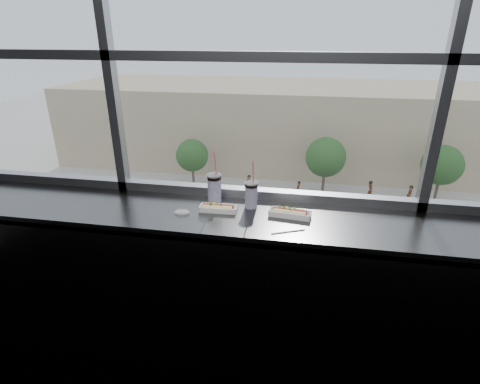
% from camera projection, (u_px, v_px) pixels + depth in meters
% --- Properties ---
extents(wall_back_lower, '(6.00, 0.00, 6.00)m').
position_uv_depth(wall_back_lower, '(261.00, 266.00, 2.75)').
color(wall_back_lower, black).
rests_on(wall_back_lower, ground).
extents(counter, '(6.00, 0.55, 0.06)m').
position_uv_depth(counter, '(258.00, 220.00, 2.29)').
color(counter, '#515151').
rests_on(counter, ground).
extents(counter_fascia, '(6.00, 0.04, 1.04)m').
position_uv_depth(counter_fascia, '(251.00, 315.00, 2.27)').
color(counter_fascia, '#515151').
rests_on(counter_fascia, ground).
extents(hotdog_tray_left, '(0.24, 0.08, 0.06)m').
position_uv_depth(hotdog_tray_left, '(218.00, 208.00, 2.33)').
color(hotdog_tray_left, white).
rests_on(hotdog_tray_left, counter).
extents(hotdog_tray_right, '(0.26, 0.11, 0.06)m').
position_uv_depth(hotdog_tray_right, '(290.00, 213.00, 2.26)').
color(hotdog_tray_right, white).
rests_on(hotdog_tray_right, counter).
extents(soda_cup_left, '(0.10, 0.10, 0.36)m').
position_uv_depth(soda_cup_left, '(214.00, 187.00, 2.44)').
color(soda_cup_left, white).
rests_on(soda_cup_left, counter).
extents(soda_cup_right, '(0.09, 0.09, 0.32)m').
position_uv_depth(soda_cup_right, '(251.00, 193.00, 2.36)').
color(soda_cup_right, white).
rests_on(soda_cup_right, counter).
extents(loose_straw, '(0.19, 0.09, 0.01)m').
position_uv_depth(loose_straw, '(288.00, 232.00, 2.10)').
color(loose_straw, white).
rests_on(loose_straw, counter).
extents(wrapper, '(0.10, 0.07, 0.02)m').
position_uv_depth(wrapper, '(182.00, 212.00, 2.31)').
color(wrapper, silver).
rests_on(wrapper, counter).
extents(plaza_ground, '(120.00, 120.00, 0.00)m').
position_uv_depth(plaza_ground, '(302.00, 145.00, 46.65)').
color(plaza_ground, '#B7B1A9').
rests_on(plaza_ground, ground).
extents(street_asphalt, '(80.00, 10.00, 0.06)m').
position_uv_depth(street_asphalt, '(294.00, 241.00, 25.39)').
color(street_asphalt, black).
rests_on(street_asphalt, plaza_ground).
extents(far_sidewalk, '(80.00, 6.00, 0.04)m').
position_uv_depth(far_sidewalk, '(298.00, 194.00, 32.63)').
color(far_sidewalk, '#B7B1A9').
rests_on(far_sidewalk, plaza_ground).
extents(far_building, '(50.00, 14.00, 8.00)m').
position_uv_depth(far_building, '(303.00, 124.00, 40.09)').
color(far_building, tan).
rests_on(far_building, plaza_ground).
extents(car_far_a, '(3.23, 6.30, 2.01)m').
position_uv_depth(car_far_a, '(163.00, 193.00, 30.33)').
color(car_far_a, black).
rests_on(car_far_a, street_asphalt).
extents(car_near_b, '(2.88, 6.48, 2.13)m').
position_uv_depth(car_near_b, '(185.00, 249.00, 22.36)').
color(car_near_b, black).
rests_on(car_near_b, street_asphalt).
extents(car_near_c, '(3.33, 7.10, 2.31)m').
position_uv_depth(car_near_c, '(292.00, 258.00, 21.31)').
color(car_near_c, maroon).
rests_on(car_near_c, street_asphalt).
extents(car_near_a, '(2.44, 5.65, 1.87)m').
position_uv_depth(car_near_a, '(44.00, 237.00, 23.92)').
color(car_near_a, '#A6A6B6').
rests_on(car_near_a, street_asphalt).
extents(car_far_b, '(3.35, 6.54, 2.09)m').
position_uv_depth(car_far_b, '(344.00, 206.00, 28.03)').
color(car_far_b, '#7C0300').
rests_on(car_far_b, street_asphalt).
extents(car_near_d, '(2.52, 5.60, 1.84)m').
position_uv_depth(car_near_d, '(451.00, 278.00, 20.04)').
color(car_near_d, white).
rests_on(car_near_d, street_asphalt).
extents(pedestrian_d, '(0.74, 0.99, 2.23)m').
position_uv_depth(pedestrian_d, '(409.00, 194.00, 29.85)').
color(pedestrian_d, '#66605B').
rests_on(pedestrian_d, far_sidewalk).
extents(pedestrian_c, '(0.72, 0.96, 2.16)m').
position_uv_depth(pedestrian_c, '(370.00, 189.00, 30.90)').
color(pedestrian_c, '#66605B').
rests_on(pedestrian_c, far_sidewalk).
extents(pedestrian_a, '(0.97, 0.73, 2.19)m').
position_uv_depth(pedestrian_a, '(249.00, 183.00, 32.04)').
color(pedestrian_a, '#66605B').
rests_on(pedestrian_a, far_sidewalk).
extents(pedestrian_b, '(0.64, 0.85, 1.91)m').
position_uv_depth(pedestrian_b, '(298.00, 188.00, 31.36)').
color(pedestrian_b, '#66605B').
rests_on(pedestrian_b, far_sidewalk).
extents(tree_left, '(2.88, 2.88, 4.50)m').
position_uv_depth(tree_left, '(192.00, 155.00, 32.94)').
color(tree_left, '#47382B').
rests_on(tree_left, far_sidewalk).
extents(tree_center, '(3.33, 3.33, 5.20)m').
position_uv_depth(tree_center, '(326.00, 157.00, 30.91)').
color(tree_center, '#47382B').
rests_on(tree_center, far_sidewalk).
extents(tree_right, '(3.20, 3.20, 5.00)m').
position_uv_depth(tree_right, '(442.00, 165.00, 29.52)').
color(tree_right, '#47382B').
rests_on(tree_right, far_sidewalk).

